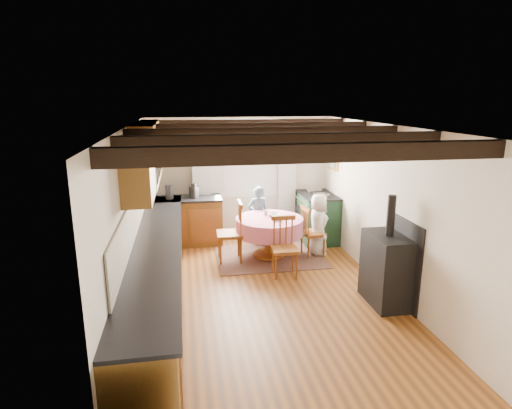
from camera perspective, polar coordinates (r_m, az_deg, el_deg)
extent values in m
cube|color=#9C591F|center=(6.25, 1.29, -12.09)|extent=(3.60, 5.50, 0.00)
cube|color=white|center=(5.61, 1.43, 10.44)|extent=(3.60, 5.50, 0.00)
cube|color=silver|center=(8.46, -2.27, 3.54)|extent=(3.60, 0.00, 2.40)
cube|color=silver|center=(3.35, 10.83, -14.11)|extent=(3.60, 0.00, 2.40)
cube|color=silver|center=(5.75, -16.53, -2.22)|extent=(0.00, 5.50, 2.40)
cube|color=silver|center=(6.40, 17.36, -0.62)|extent=(0.00, 5.50, 2.40)
cube|color=black|center=(3.69, 7.55, 6.90)|extent=(3.60, 0.16, 0.16)
cube|color=black|center=(4.64, 3.86, 8.49)|extent=(3.60, 0.16, 0.16)
cube|color=black|center=(5.62, 1.42, 9.52)|extent=(3.60, 0.16, 0.16)
cube|color=black|center=(6.60, -0.30, 10.24)|extent=(3.60, 0.16, 0.16)
cube|color=black|center=(7.58, -1.59, 10.76)|extent=(3.60, 0.16, 0.16)
cube|color=beige|center=(6.04, -16.04, -1.41)|extent=(0.02, 4.50, 0.55)
cube|color=beige|center=(8.37, -9.07, 3.26)|extent=(1.40, 0.02, 0.55)
cube|color=brown|center=(5.98, -13.12, -9.11)|extent=(0.60, 5.30, 0.88)
cube|color=brown|center=(8.28, -9.17, -2.29)|extent=(1.30, 0.60, 0.88)
cube|color=black|center=(5.81, -13.18, -4.93)|extent=(0.64, 5.30, 0.04)
cube|color=black|center=(8.14, -9.29, 0.77)|extent=(1.30, 0.64, 0.04)
cube|color=brown|center=(6.76, -14.44, 6.82)|extent=(0.34, 1.80, 0.90)
cube|color=brown|center=(5.29, -15.58, 4.23)|extent=(0.34, 0.90, 0.70)
cube|color=white|center=(8.39, -1.61, 6.23)|extent=(1.34, 0.03, 1.54)
cube|color=white|center=(8.40, -1.61, 6.24)|extent=(1.20, 0.01, 1.40)
cube|color=silver|center=(8.32, -7.31, 2.55)|extent=(0.35, 0.10, 2.10)
cube|color=silver|center=(8.56, 4.15, 2.96)|extent=(0.35, 0.10, 2.10)
cylinder|color=black|center=(8.25, -1.55, 10.28)|extent=(2.00, 0.03, 0.03)
cube|color=gold|center=(8.37, 10.30, 6.68)|extent=(0.04, 0.50, 0.60)
cylinder|color=silver|center=(8.55, 4.76, 7.02)|extent=(0.30, 0.02, 0.30)
cube|color=#402622|center=(7.65, 1.77, -6.96)|extent=(1.88, 1.46, 0.01)
imported|color=#425C66|center=(8.11, 0.29, -1.48)|extent=(0.44, 0.31, 1.14)
imported|color=silver|center=(7.68, 8.37, -2.65)|extent=(0.40, 0.57, 1.11)
imported|color=silver|center=(7.53, 2.38, -1.40)|extent=(0.27, 0.27, 0.05)
imported|color=silver|center=(7.29, 2.78, -1.90)|extent=(0.25, 0.25, 0.06)
imported|color=silver|center=(7.60, 1.32, -1.10)|extent=(0.12, 0.12, 0.09)
cylinder|color=#262628|center=(8.07, -11.58, 1.65)|extent=(0.15, 0.15, 0.26)
cylinder|color=#262628|center=(8.13, -8.35, 1.71)|extent=(0.19, 0.19, 0.21)
cylinder|color=#262628|center=(8.04, -8.37, 1.84)|extent=(0.10, 0.10, 0.29)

